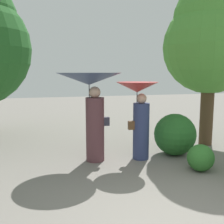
# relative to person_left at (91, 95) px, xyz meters

# --- Properties ---
(person_left) EXTENTS (1.48, 1.48, 2.06)m
(person_left) POSITION_rel_person_left_xyz_m (0.00, 0.00, 0.00)
(person_left) COLOR #563338
(person_left) RESTS_ON ground
(person_right) EXTENTS (0.98, 0.98, 1.85)m
(person_right) POSITION_rel_person_left_xyz_m (1.11, -0.15, -0.31)
(person_right) COLOR navy
(person_right) RESTS_ON ground
(tree_near_right) EXTENTS (2.59, 2.59, 4.55)m
(tree_near_right) POSITION_rel_person_left_xyz_m (3.46, 0.59, 1.45)
(tree_near_right) COLOR #4C3823
(tree_near_right) RESTS_ON ground
(bush_path_right) EXTENTS (0.57, 0.57, 0.57)m
(bush_path_right) POSITION_rel_person_left_xyz_m (2.10, -1.24, -1.27)
(bush_path_right) COLOR #2D6B28
(bush_path_right) RESTS_ON ground
(bush_behind_bench) EXTENTS (1.05, 1.05, 1.05)m
(bush_behind_bench) POSITION_rel_person_left_xyz_m (2.11, -0.08, -1.03)
(bush_behind_bench) COLOR #235B23
(bush_behind_bench) RESTS_ON ground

